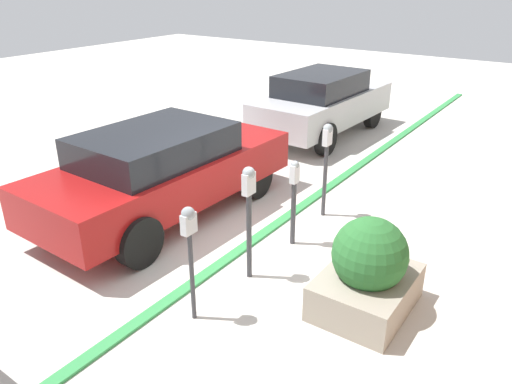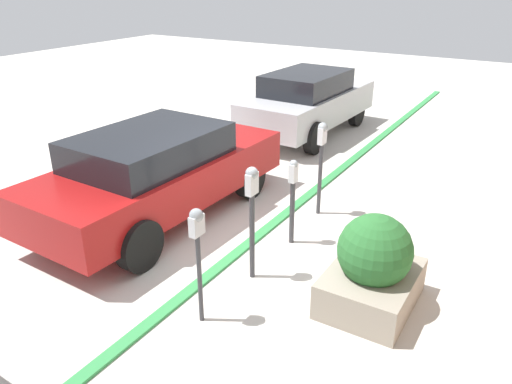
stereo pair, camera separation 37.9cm
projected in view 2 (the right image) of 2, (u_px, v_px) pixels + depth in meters
ground_plane at (249, 249)px, 7.41m from camera, size 40.00×40.00×0.00m
curb_strip at (245, 247)px, 7.44m from camera, size 24.50×0.16×0.04m
parking_meter_nearest at (198, 239)px, 5.47m from camera, size 0.18×0.16×1.46m
parking_meter_second at (252, 203)px, 6.31m from camera, size 0.19×0.16×1.59m
parking_meter_middle at (293, 192)px, 7.27m from camera, size 0.14×0.12×1.33m
parking_meter_fourth at (321, 151)px, 8.07m from camera, size 0.18×0.15×1.60m
planter_box at (373, 268)px, 6.00m from camera, size 1.32×1.01×1.20m
parked_car_middle at (158, 171)px, 8.08m from camera, size 4.63×2.00×1.52m
parked_car_rear at (308, 101)px, 12.34m from camera, size 4.33×1.86×1.57m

